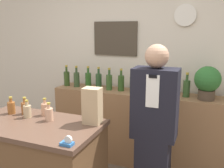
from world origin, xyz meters
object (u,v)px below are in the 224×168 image
shopkeeper (154,131)px  paper_bag (92,106)px  potted_plant (207,81)px  tape_dispenser (67,142)px

shopkeeper → paper_bag: bearing=-144.6°
shopkeeper → paper_bag: size_ratio=5.11×
potted_plant → paper_bag: size_ratio=1.21×
potted_plant → paper_bag: 1.39m
potted_plant → paper_bag: bearing=-129.4°
shopkeeper → tape_dispenser: size_ratio=17.69×
shopkeeper → potted_plant: size_ratio=4.24×
potted_plant → tape_dispenser: (-0.86, -1.51, -0.21)m
shopkeeper → paper_bag: 0.64m
paper_bag → tape_dispenser: 0.46m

